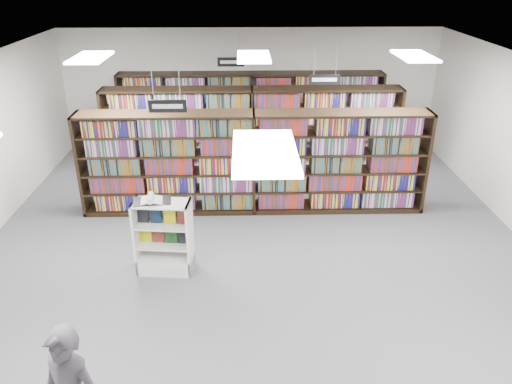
{
  "coord_description": "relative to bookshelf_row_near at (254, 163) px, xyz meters",
  "views": [
    {
      "loc": [
        -0.19,
        -7.4,
        4.81
      ],
      "look_at": [
        0.01,
        0.5,
        1.1
      ],
      "focal_mm": 35.0,
      "sensor_mm": 36.0,
      "label": 1
    }
  ],
  "objects": [
    {
      "name": "floor",
      "position": [
        0.0,
        -2.0,
        -1.05
      ],
      "size": [
        12.0,
        12.0,
        0.0
      ],
      "primitive_type": "plane",
      "color": "#57585D",
      "rests_on": "ground"
    },
    {
      "name": "ceiling",
      "position": [
        0.0,
        -2.0,
        2.15
      ],
      "size": [
        10.0,
        12.0,
        0.1
      ],
      "primitive_type": "cube",
      "color": "white",
      "rests_on": "wall_back"
    },
    {
      "name": "wall_back",
      "position": [
        0.0,
        4.0,
        0.55
      ],
      "size": [
        10.0,
        0.1,
        3.2
      ],
      "primitive_type": "cube",
      "color": "white",
      "rests_on": "ground"
    },
    {
      "name": "bookshelf_row_near",
      "position": [
        0.0,
        0.0,
        0.0
      ],
      "size": [
        7.0,
        0.6,
        2.1
      ],
      "color": "black",
      "rests_on": "floor"
    },
    {
      "name": "bookshelf_row_mid",
      "position": [
        0.0,
        2.0,
        0.0
      ],
      "size": [
        7.0,
        0.6,
        2.1
      ],
      "color": "black",
      "rests_on": "floor"
    },
    {
      "name": "bookshelf_row_far",
      "position": [
        0.0,
        3.7,
        0.0
      ],
      "size": [
        7.0,
        0.6,
        2.1
      ],
      "color": "black",
      "rests_on": "floor"
    },
    {
      "name": "aisle_sign_left",
      "position": [
        -1.5,
        -1.0,
        1.48
      ],
      "size": [
        0.65,
        0.02,
        0.8
      ],
      "color": "#B2B2B7",
      "rests_on": "ceiling"
    },
    {
      "name": "aisle_sign_right",
      "position": [
        1.5,
        1.0,
        1.48
      ],
      "size": [
        0.65,
        0.02,
        0.8
      ],
      "color": "#B2B2B7",
      "rests_on": "ceiling"
    },
    {
      "name": "aisle_sign_center",
      "position": [
        -0.5,
        3.0,
        1.48
      ],
      "size": [
        0.65,
        0.02,
        0.8
      ],
      "color": "#B2B2B7",
      "rests_on": "ceiling"
    },
    {
      "name": "troffer_front_center",
      "position": [
        0.0,
        -5.0,
        2.11
      ],
      "size": [
        0.6,
        1.2,
        0.04
      ],
      "primitive_type": "cube",
      "color": "white",
      "rests_on": "ceiling"
    },
    {
      "name": "troffer_back_left",
      "position": [
        -3.0,
        0.0,
        2.11
      ],
      "size": [
        0.6,
        1.2,
        0.04
      ],
      "primitive_type": "cube",
      "color": "white",
      "rests_on": "ceiling"
    },
    {
      "name": "troffer_back_center",
      "position": [
        0.0,
        0.0,
        2.11
      ],
      "size": [
        0.6,
        1.2,
        0.04
      ],
      "primitive_type": "cube",
      "color": "white",
      "rests_on": "ceiling"
    },
    {
      "name": "troffer_back_right",
      "position": [
        3.0,
        0.0,
        2.11
      ],
      "size": [
        0.6,
        1.2,
        0.04
      ],
      "primitive_type": "cube",
      "color": "white",
      "rests_on": "ceiling"
    },
    {
      "name": "endcap_display",
      "position": [
        -1.53,
        -2.2,
        -0.6
      ],
      "size": [
        0.96,
        0.55,
        1.29
      ],
      "rotation": [
        0.0,
        0.0,
        -0.1
      ],
      "color": "white",
      "rests_on": "floor"
    },
    {
      "name": "open_book",
      "position": [
        -1.69,
        -2.21,
        0.27
      ],
      "size": [
        0.63,
        0.41,
        0.13
      ],
      "rotation": [
        0.0,
        0.0,
        0.12
      ],
      "color": "black",
      "rests_on": "endcap_display"
    }
  ]
}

